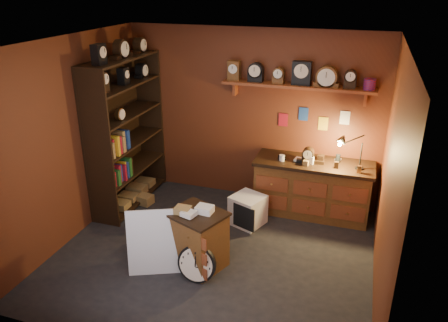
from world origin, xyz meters
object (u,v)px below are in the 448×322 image
(shelving_unit, at_px, (124,127))
(workbench, at_px, (312,185))
(big_round_clock, at_px, (197,264))
(low_cabinet, at_px, (197,237))

(shelving_unit, bearing_deg, workbench, 9.87)
(shelving_unit, xyz_separation_m, workbench, (2.84, 0.49, -0.78))
(shelving_unit, xyz_separation_m, big_round_clock, (1.78, -1.56, -1.02))
(low_cabinet, relative_size, big_round_clock, 1.77)
(big_round_clock, bearing_deg, low_cabinet, 109.84)
(low_cabinet, height_order, big_round_clock, low_cabinet)
(shelving_unit, bearing_deg, big_round_clock, -41.28)
(workbench, distance_m, big_round_clock, 2.33)
(shelving_unit, distance_m, low_cabinet, 2.27)
(shelving_unit, height_order, workbench, shelving_unit)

